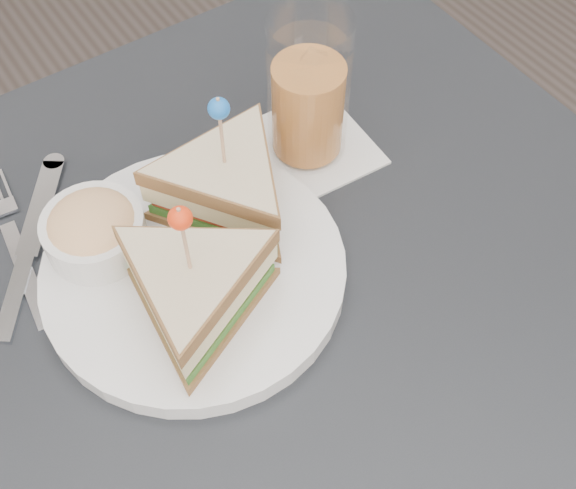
{
  "coord_description": "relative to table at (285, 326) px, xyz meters",
  "views": [
    {
      "loc": [
        -0.2,
        -0.3,
        1.33
      ],
      "look_at": [
        0.01,
        0.01,
        0.8
      ],
      "focal_mm": 45.0,
      "sensor_mm": 36.0,
      "label": 1
    }
  ],
  "objects": [
    {
      "name": "table",
      "position": [
        0.0,
        0.0,
        0.0
      ],
      "size": [
        0.8,
        0.8,
        0.75
      ],
      "color": "black",
      "rests_on": "ground"
    },
    {
      "name": "cutlery_fork",
      "position": [
        -0.19,
        0.2,
        0.08
      ],
      "size": [
        0.04,
        0.21,
        0.01
      ],
      "rotation": [
        0.0,
        0.0,
        -0.11
      ],
      "color": "white",
      "rests_on": "table"
    },
    {
      "name": "cutlery_knife",
      "position": [
        -0.18,
        0.17,
        0.08
      ],
      "size": [
        0.15,
        0.19,
        0.01
      ],
      "rotation": [
        0.0,
        0.0,
        -0.62
      ],
      "color": "silver",
      "rests_on": "table"
    },
    {
      "name": "plate_meal",
      "position": [
        -0.06,
        0.06,
        0.12
      ],
      "size": [
        0.33,
        0.31,
        0.17
      ],
      "rotation": [
        0.0,
        0.0,
        -0.1
      ],
      "color": "white",
      "rests_on": "table"
    },
    {
      "name": "drink_set",
      "position": [
        0.12,
        0.13,
        0.15
      ],
      "size": [
        0.14,
        0.14,
        0.17
      ],
      "rotation": [
        0.0,
        0.0,
        -0.06
      ],
      "color": "silver",
      "rests_on": "table"
    }
  ]
}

